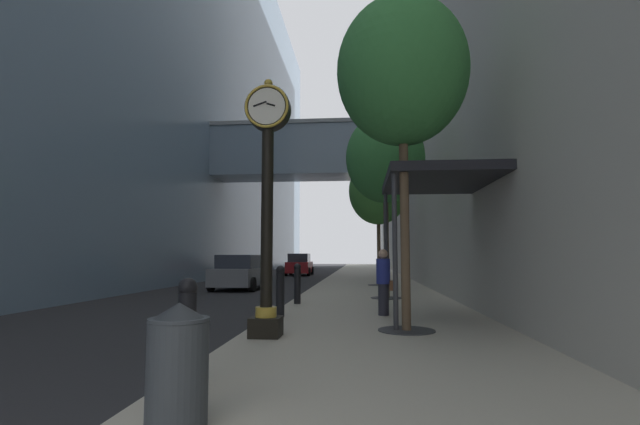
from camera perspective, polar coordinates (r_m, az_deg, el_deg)
ground_plane at (r=28.27m, az=0.52°, el=-8.52°), size 110.00×110.00×0.00m
sidewalk_right at (r=31.17m, az=5.82°, el=-8.07°), size 5.24×80.00×0.14m
building_block_left at (r=36.84m, az=-18.46°, el=17.20°), size 21.82×80.00×31.13m
street_clock at (r=8.55m, az=-6.55°, el=2.57°), size 0.84×0.55×4.77m
bollard_nearest at (r=5.46m, az=-16.16°, el=-13.84°), size 0.21×0.21×1.21m
bollard_third at (r=11.16m, az=-4.93°, el=-9.53°), size 0.21×0.21×1.21m
bollard_fourth at (r=14.08m, az=-2.81°, el=-8.66°), size 0.21×0.21×1.21m
street_tree_near at (r=9.93m, az=10.13°, el=16.70°), size 2.66×2.66×6.72m
street_tree_mid_near at (r=16.33m, az=8.06°, el=6.62°), size 2.74×2.74×6.41m
street_tree_mid_far at (r=22.98m, az=7.21°, el=2.63°), size 2.90×2.90×6.29m
trash_bin at (r=4.32m, az=-17.18°, el=-17.37°), size 0.53×0.53×1.05m
pedestrian_walking at (r=11.49m, az=7.88°, el=-8.33°), size 0.48×0.38×1.60m
storefront_awning at (r=11.05m, az=14.14°, el=3.64°), size 2.40×3.60×3.30m
car_red_near at (r=36.86m, az=-2.55°, el=-6.48°), size 2.02×4.15×1.71m
car_grey_mid at (r=22.05m, az=-9.75°, el=-7.32°), size 2.23×4.27×1.61m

